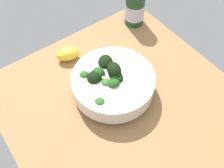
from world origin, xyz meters
TOP-DOWN VIEW (x-y plane):
  - ground_plane at (0.00, 0.00)cm, footprint 62.45×62.45cm
  - bowl_of_broccoli at (-4.20, -0.51)cm, footprint 22.78×22.78cm
  - lemon_wedge at (-22.39, -3.93)cm, footprint 6.30×8.16cm
  - bottle_tall at (-23.73, 23.61)cm, footprint 6.70×6.70cm

SIDE VIEW (x-z plane):
  - ground_plane at x=0.00cm, z-range -3.39..0.00cm
  - lemon_wedge at x=-22.39cm, z-range 0.00..4.33cm
  - bowl_of_broccoli at x=-4.20cm, z-range -0.91..9.77cm
  - bottle_tall at x=-23.73cm, z-range -1.21..14.22cm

